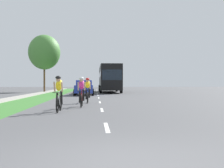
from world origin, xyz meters
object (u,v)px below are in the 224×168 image
object	(u,v)px
cyclist_trailing	(82,92)
bus_black	(109,77)
street_tree_far	(44,52)
sedan_blue	(84,88)
cyclist_lead	(59,93)
cyclist_distant	(88,90)

from	to	relation	value
cyclist_trailing	bus_black	distance (m)	22.67
street_tree_far	sedan_blue	bearing A→B (deg)	-60.41
cyclist_lead	cyclist_trailing	size ratio (longest dim) A/B	1.00
cyclist_lead	bus_black	world-z (taller)	bus_black
bus_black	sedan_blue	bearing A→B (deg)	-109.25
cyclist_distant	street_tree_far	xyz separation A→B (m)	(-6.48, 21.27, 4.67)
cyclist_lead	sedan_blue	distance (m)	16.17
cyclist_distant	sedan_blue	size ratio (longest dim) A/B	0.40
bus_black	street_tree_far	xyz separation A→B (m)	(-8.89, 1.65, 3.50)
cyclist_lead	cyclist_distant	size ratio (longest dim) A/B	1.00
cyclist_trailing	cyclist_lead	bearing A→B (deg)	-110.61
cyclist_trailing	sedan_blue	xyz separation A→B (m)	(-0.38, 13.81, -0.04)
cyclist_lead	sedan_blue	bearing A→B (deg)	88.20
cyclist_distant	sedan_blue	xyz separation A→B (m)	(-0.62, 10.95, -0.04)
sedan_blue	street_tree_far	world-z (taller)	street_tree_far
sedan_blue	bus_black	xyz separation A→B (m)	(3.03, 8.67, 1.21)
sedan_blue	bus_black	world-z (taller)	bus_black
sedan_blue	bus_black	distance (m)	9.26
cyclist_trailing	sedan_blue	size ratio (longest dim) A/B	0.40
cyclist_lead	street_tree_far	bearing A→B (deg)	101.43
cyclist_lead	bus_black	size ratio (longest dim) A/B	0.15
cyclist_lead	bus_black	distance (m)	25.11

